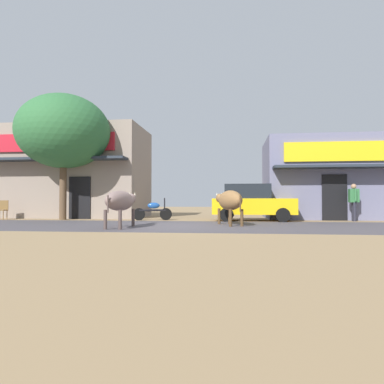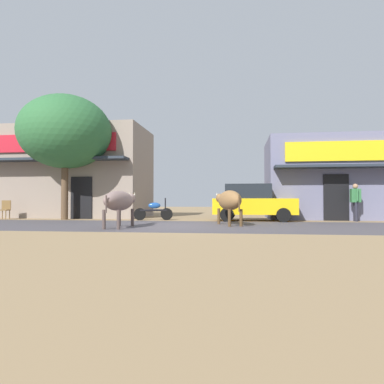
{
  "view_description": "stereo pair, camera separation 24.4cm",
  "coord_description": "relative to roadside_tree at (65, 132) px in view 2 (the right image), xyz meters",
  "views": [
    {
      "loc": [
        2.2,
        -12.69,
        0.9
      ],
      "look_at": [
        0.52,
        1.65,
        1.26
      ],
      "focal_mm": 33.23,
      "sensor_mm": 36.0,
      "label": 1
    },
    {
      "loc": [
        2.44,
        -12.66,
        0.9
      ],
      "look_at": [
        0.52,
        1.65,
        1.26
      ],
      "focal_mm": 33.23,
      "sensor_mm": 36.0,
      "label": 2
    }
  ],
  "objects": [
    {
      "name": "asphalt_road",
      "position": [
        5.89,
        -3.42,
        -4.21
      ],
      "size": [
        72.0,
        5.71,
        0.0
      ],
      "primitive_type": "cube",
      "color": "#4B474C",
      "rests_on": "ground"
    },
    {
      "name": "cafe_chair_near_tree",
      "position": [
        -2.97,
        -0.19,
        -3.7
      ],
      "size": [
        0.49,
        0.49,
        0.92
      ],
      "color": "brown",
      "rests_on": "ground"
    },
    {
      "name": "cow_near_brown",
      "position": [
        4.34,
        -4.58,
        -3.32
      ],
      "size": [
        0.7,
        2.78,
        1.23
      ],
      "color": "gray",
      "rests_on": "ground"
    },
    {
      "name": "cow_far_dark",
      "position": [
        7.94,
        -2.89,
        -3.31
      ],
      "size": [
        1.28,
        2.62,
        1.28
      ],
      "color": "olive",
      "rests_on": "ground"
    },
    {
      "name": "storefront_left_cafe",
      "position": [
        -1.11,
        2.83,
        -1.75
      ],
      "size": [
        8.52,
        5.13,
        4.91
      ],
      "color": "gray",
      "rests_on": "ground"
    },
    {
      "name": "parked_hatchback_car",
      "position": [
        8.91,
        0.11,
        -3.37
      ],
      "size": [
        3.68,
        1.95,
        1.64
      ],
      "color": "yellow",
      "rests_on": "ground"
    },
    {
      "name": "storefront_right_club",
      "position": [
        13.02,
        2.82,
        -2.19
      ],
      "size": [
        6.51,
        5.13,
        4.04
      ],
      "color": "slate",
      "rests_on": "ground"
    },
    {
      "name": "ground",
      "position": [
        5.89,
        -3.42,
        -4.21
      ],
      "size": [
        80.0,
        80.0,
        0.0
      ],
      "primitive_type": "plane",
      "color": "#987B54"
    },
    {
      "name": "roadside_tree",
      "position": [
        0.0,
        0.0,
        0.0
      ],
      "size": [
        4.4,
        4.4,
        5.98
      ],
      "color": "brown",
      "rests_on": "ground"
    },
    {
      "name": "parked_motorcycle",
      "position": [
        4.4,
        -0.01,
        -3.75
      ],
      "size": [
        1.75,
        0.58,
        1.03
      ],
      "color": "black",
      "rests_on": "ground"
    },
    {
      "name": "pedestrian_by_shop",
      "position": [
        13.34,
        0.2,
        -3.25
      ],
      "size": [
        0.41,
        0.61,
        1.65
      ],
      "color": "#262633",
      "rests_on": "ground"
    }
  ]
}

